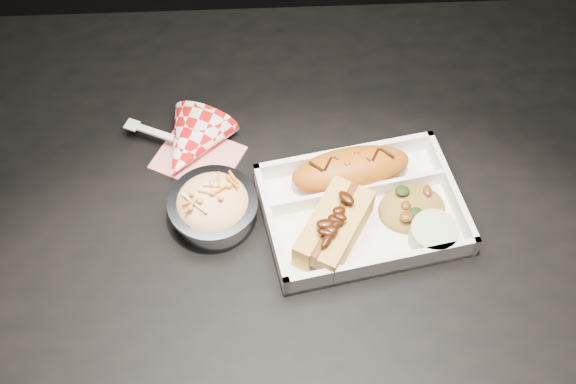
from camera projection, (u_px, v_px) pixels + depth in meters
The scene contains 8 objects.
dining_table at pixel (310, 246), 1.03m from camera, with size 1.20×0.80×0.75m.
food_tray at pixel (361, 212), 0.94m from camera, with size 0.28×0.22×0.04m.
fried_pastry at pixel (351, 169), 0.95m from camera, with size 0.16×0.06×0.05m, color #B65A12.
hotdog at pixel (334, 226), 0.90m from camera, with size 0.11×0.14×0.06m.
fried_rice_mound at pixel (413, 204), 0.93m from camera, with size 0.09×0.07×0.03m, color olive.
cupcake_liner at pixel (433, 235), 0.91m from camera, with size 0.06×0.06×0.03m, color #B2C796.
foil_coleslaw_cup at pixel (213, 206), 0.92m from camera, with size 0.12×0.12×0.07m.
napkin_fork at pixel (190, 146), 0.99m from camera, with size 0.17×0.15×0.10m.
Camera 1 is at (-0.06, -0.52, 1.55)m, focal length 45.00 mm.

